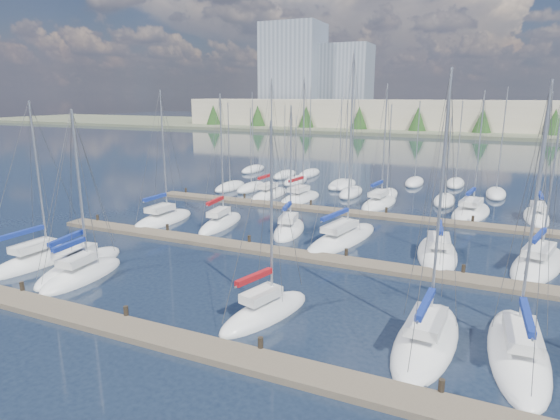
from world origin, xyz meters
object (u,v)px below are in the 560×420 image
at_px(sailboat_n, 269,195).
at_px(sailboat_e, 426,340).
at_px(sailboat_r, 536,217).
at_px(sailboat_d, 265,312).
at_px(sailboat_m, 538,264).
at_px(sailboat_a, 40,260).
at_px(sailboat_f, 518,352).
at_px(sailboat_j, 289,230).
at_px(sailboat_b, 81,266).
at_px(sailboat_c, 82,275).
at_px(sailboat_k, 342,239).
at_px(sailboat_o, 300,198).
at_px(sailboat_l, 437,253).
at_px(sailboat_q, 471,212).
at_px(sailboat_h, 163,219).
at_px(sailboat_i, 221,223).
at_px(sailboat_p, 379,203).

xyz_separation_m(sailboat_n, sailboat_e, (21.44, -27.20, -0.02)).
xyz_separation_m(sailboat_r, sailboat_d, (-15.08, -29.35, -0.00)).
bearing_deg(sailboat_m, sailboat_a, -141.96).
xyz_separation_m(sailboat_f, sailboat_n, (-25.46, 26.62, 0.02)).
height_order(sailboat_r, sailboat_j, sailboat_r).
bearing_deg(sailboat_b, sailboat_m, 16.33).
xyz_separation_m(sailboat_b, sailboat_e, (23.22, -0.52, 0.01)).
relative_size(sailboat_a, sailboat_b, 1.05).
height_order(sailboat_m, sailboat_c, sailboat_m).
relative_size(sailboat_f, sailboat_m, 1.00).
relative_size(sailboat_d, sailboat_j, 0.97).
bearing_deg(sailboat_n, sailboat_k, -41.93).
height_order(sailboat_o, sailboat_b, sailboat_o).
height_order(sailboat_l, sailboat_d, sailboat_l).
xyz_separation_m(sailboat_c, sailboat_n, (0.42, 27.81, 0.01)).
relative_size(sailboat_b, sailboat_q, 0.90).
xyz_separation_m(sailboat_k, sailboat_h, (-17.34, -1.13, -0.01)).
bearing_deg(sailboat_d, sailboat_i, 144.90).
bearing_deg(sailboat_a, sailboat_l, 29.80).
distance_m(sailboat_q, sailboat_e, 27.95).
bearing_deg(sailboat_q, sailboat_h, -141.50).
relative_size(sailboat_k, sailboat_p, 1.15).
distance_m(sailboat_h, sailboat_f, 32.33).
distance_m(sailboat_i, sailboat_n, 13.26).
relative_size(sailboat_k, sailboat_e, 1.15).
xyz_separation_m(sailboat_k, sailboat_f, (12.52, -13.53, -0.01)).
bearing_deg(sailboat_b, sailboat_n, 77.34).
relative_size(sailboat_f, sailboat_c, 1.13).
height_order(sailboat_b, sailboat_j, sailboat_j).
relative_size(sailboat_f, sailboat_r, 1.03).
bearing_deg(sailboat_o, sailboat_a, -101.69).
xyz_separation_m(sailboat_q, sailboat_e, (-0.78, -27.94, 0.01)).
height_order(sailboat_i, sailboat_e, sailboat_e).
bearing_deg(sailboat_o, sailboat_m, -21.07).
xyz_separation_m(sailboat_o, sailboat_q, (18.18, 1.00, -0.02)).
relative_size(sailboat_k, sailboat_m, 1.20).
bearing_deg(sailboat_c, sailboat_b, 136.72).
relative_size(sailboat_r, sailboat_j, 1.10).
height_order(sailboat_f, sailboat_d, sailboat_f).
relative_size(sailboat_r, sailboat_e, 0.93).
bearing_deg(sailboat_q, sailboat_e, -82.44).
distance_m(sailboat_a, sailboat_j, 19.66).
bearing_deg(sailboat_d, sailboat_a, -166.37).
relative_size(sailboat_i, sailboat_n, 0.88).
bearing_deg(sailboat_e, sailboat_q, 91.85).
distance_m(sailboat_p, sailboat_j, 14.40).
height_order(sailboat_c, sailboat_j, sailboat_j).
bearing_deg(sailboat_l, sailboat_p, 109.76).
distance_m(sailboat_m, sailboat_n, 30.20).
distance_m(sailboat_b, sailboat_d, 14.85).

